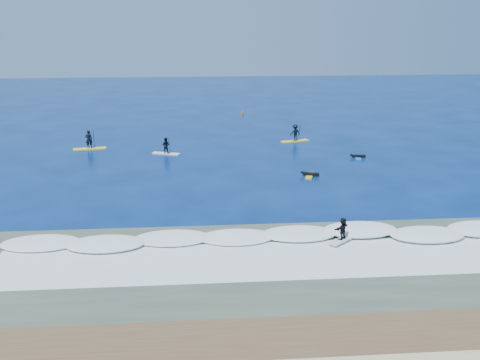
{
  "coord_description": "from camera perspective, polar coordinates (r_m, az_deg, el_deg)",
  "views": [
    {
      "loc": [
        -5.19,
        -40.59,
        13.54
      ],
      "look_at": [
        -1.95,
        0.6,
        0.6
      ],
      "focal_mm": 40.0,
      "sensor_mm": 36.0,
      "label": 1
    }
  ],
  "objects": [
    {
      "name": "shallow_water",
      "position": [
        30.28,
        5.94,
        -9.26
      ],
      "size": [
        90.0,
        13.0,
        0.01
      ],
      "primitive_type": "cube",
      "color": "#334639",
      "rests_on": "ground"
    },
    {
      "name": "sup_paddler_left",
      "position": [
        57.65,
        -15.79,
        3.88
      ],
      "size": [
        3.39,
        1.38,
        2.32
      ],
      "rotation": [
        0.0,
        0.0,
        0.17
      ],
      "color": "yellow",
      "rests_on": "ground"
    },
    {
      "name": "marker_buoy",
      "position": [
        74.14,
        0.25,
        7.11
      ],
      "size": [
        0.3,
        0.3,
        0.71
      ],
      "rotation": [
        0.0,
        0.0,
        -0.03
      ],
      "color": "#D15012",
      "rests_on": "ground"
    },
    {
      "name": "sup_paddler_right",
      "position": [
        59.17,
        5.9,
        4.93
      ],
      "size": [
        3.24,
        1.65,
        2.21
      ],
      "rotation": [
        0.0,
        0.0,
        0.29
      ],
      "color": "yellow",
      "rests_on": "ground"
    },
    {
      "name": "sup_paddler_center",
      "position": [
        54.04,
        -7.92,
        3.51
      ],
      "size": [
        2.85,
        1.55,
        1.95
      ],
      "rotation": [
        0.0,
        0.0,
        -0.33
      ],
      "color": "white",
      "rests_on": "ground"
    },
    {
      "name": "breaking_wave",
      "position": [
        33.85,
        4.73,
        -6.25
      ],
      "size": [
        40.0,
        6.0,
        0.3
      ],
      "primitive_type": "cube",
      "color": "white",
      "rests_on": "ground"
    },
    {
      "name": "whitewater",
      "position": [
        31.16,
        5.61,
        -8.45
      ],
      "size": [
        34.0,
        5.0,
        0.02
      ],
      "primitive_type": "cube",
      "color": "silver",
      "rests_on": "ground"
    },
    {
      "name": "wave_surfer",
      "position": [
        33.42,
        10.89,
        -5.28
      ],
      "size": [
        1.94,
        1.76,
        1.49
      ],
      "rotation": [
        0.0,
        0.0,
        0.7
      ],
      "color": "silver",
      "rests_on": "breaking_wave"
    },
    {
      "name": "prone_paddler_far",
      "position": [
        53.44,
        12.45,
        2.45
      ],
      "size": [
        1.51,
        1.96,
        0.4
      ],
      "rotation": [
        0.0,
        0.0,
        1.39
      ],
      "color": "#1870BB",
      "rests_on": "ground"
    },
    {
      "name": "prone_paddler_near",
      "position": [
        46.71,
        7.48,
        0.57
      ],
      "size": [
        1.58,
        2.09,
        0.42
      ],
      "rotation": [
        0.0,
        0.0,
        1.23
      ],
      "color": "gold",
      "rests_on": "ground"
    },
    {
      "name": "ground",
      "position": [
        43.1,
        2.65,
        -0.94
      ],
      "size": [
        160.0,
        160.0,
        0.0
      ],
      "primitive_type": "plane",
      "color": "#031B4A",
      "rests_on": "ground"
    },
    {
      "name": "wet_sand_strip",
      "position": [
        23.97,
        9.24,
        -17.26
      ],
      "size": [
        90.0,
        5.0,
        0.08
      ],
      "primitive_type": "cube",
      "color": "#4D3924",
      "rests_on": "ground"
    }
  ]
}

